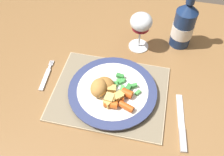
# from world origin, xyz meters

# --- Properties ---
(ground_plane) EXTENTS (6.00, 6.00, 0.00)m
(ground_plane) POSITION_xyz_m (0.00, 0.00, 0.00)
(ground_plane) COLOR #4C4238
(dining_table) EXTENTS (1.29, 0.85, 0.74)m
(dining_table) POSITION_xyz_m (0.00, 0.00, 0.65)
(dining_table) COLOR olive
(dining_table) RESTS_ON ground
(placemat) EXTENTS (0.35, 0.28, 0.01)m
(placemat) POSITION_xyz_m (-0.06, -0.14, 0.74)
(placemat) COLOR tan
(placemat) RESTS_ON dining_table
(dinner_plate) EXTENTS (0.27, 0.27, 0.02)m
(dinner_plate) POSITION_xyz_m (-0.05, -0.14, 0.76)
(dinner_plate) COLOR white
(dinner_plate) RESTS_ON placemat
(breaded_croquettes) EXTENTS (0.07, 0.09, 0.04)m
(breaded_croquettes) POSITION_xyz_m (-0.08, -0.15, 0.79)
(breaded_croquettes) COLOR #B77F3D
(breaded_croquettes) RESTS_ON dinner_plate
(green_beans_pile) EXTENTS (0.10, 0.09, 0.02)m
(green_beans_pile) POSITION_xyz_m (-0.02, -0.13, 0.77)
(green_beans_pile) COLOR #4CA84C
(green_beans_pile) RESTS_ON dinner_plate
(glazed_carrots) EXTENTS (0.09, 0.08, 0.02)m
(glazed_carrots) POSITION_xyz_m (-0.01, -0.18, 0.78)
(glazed_carrots) COLOR orange
(glazed_carrots) RESTS_ON dinner_plate
(fork) EXTENTS (0.02, 0.13, 0.01)m
(fork) POSITION_xyz_m (-0.28, -0.12, 0.74)
(fork) COLOR silver
(fork) RESTS_ON dining_table
(table_knife) EXTENTS (0.04, 0.19, 0.01)m
(table_knife) POSITION_xyz_m (0.17, -0.21, 0.74)
(table_knife) COLOR silver
(table_knife) RESTS_ON dining_table
(wine_glass) EXTENTS (0.08, 0.08, 0.14)m
(wine_glass) POSITION_xyz_m (-0.00, 0.09, 0.84)
(wine_glass) COLOR silver
(wine_glass) RESTS_ON dining_table
(bottle) EXTENTS (0.07, 0.07, 0.24)m
(bottle) POSITION_xyz_m (0.14, 0.14, 0.83)
(bottle) COLOR navy
(bottle) RESTS_ON dining_table
(roast_potatoes) EXTENTS (0.06, 0.08, 0.03)m
(roast_potatoes) POSITION_xyz_m (-0.04, -0.18, 0.78)
(roast_potatoes) COLOR #DBB256
(roast_potatoes) RESTS_ON dinner_plate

